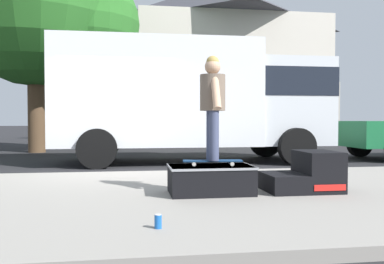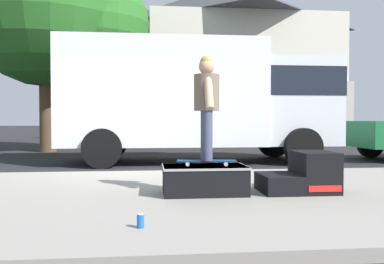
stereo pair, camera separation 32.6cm
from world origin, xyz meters
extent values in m
plane|color=black|center=(0.00, 0.00, 0.00)|extent=(140.00, 140.00, 0.00)
cube|color=gray|center=(0.00, -3.00, 0.06)|extent=(50.00, 5.00, 0.12)
cube|color=black|center=(1.33, -3.06, 0.31)|extent=(1.08, 0.69, 0.37)
cube|color=gray|center=(1.33, -3.06, 0.48)|extent=(1.10, 0.71, 0.03)
cube|color=black|center=(2.34, -3.06, 0.24)|extent=(0.49, 0.71, 0.24)
cube|color=black|center=(2.83, -3.06, 0.39)|extent=(0.49, 0.71, 0.54)
cube|color=red|center=(2.83, -3.42, 0.22)|extent=(0.43, 0.01, 0.08)
cube|color=navy|center=(1.36, -3.04, 0.55)|extent=(0.80, 0.28, 0.02)
cylinder|color=silver|center=(1.62, -2.98, 0.52)|extent=(0.05, 0.04, 0.05)
cylinder|color=silver|center=(1.60, -3.16, 0.52)|extent=(0.05, 0.04, 0.05)
cylinder|color=silver|center=(1.12, -2.93, 0.52)|extent=(0.05, 0.04, 0.05)
cylinder|color=silver|center=(1.10, -3.11, 0.52)|extent=(0.05, 0.04, 0.05)
cylinder|color=#3F4766|center=(1.36, -2.96, 0.89)|extent=(0.13, 0.13, 0.65)
cylinder|color=#3F4766|center=(1.36, -3.13, 0.89)|extent=(0.13, 0.13, 0.65)
cylinder|color=#726051|center=(1.36, -3.04, 1.45)|extent=(0.33, 0.33, 0.47)
cylinder|color=tan|center=(1.36, -2.84, 1.44)|extent=(0.10, 0.29, 0.45)
cylinder|color=tan|center=(1.36, -3.25, 1.44)|extent=(0.10, 0.29, 0.45)
sphere|color=tan|center=(1.36, -3.04, 1.79)|extent=(0.21, 0.21, 0.21)
sphere|color=tan|center=(1.36, -3.04, 1.85)|extent=(0.17, 0.17, 0.17)
cylinder|color=#1959B2|center=(0.52, -4.72, 0.18)|extent=(0.07, 0.07, 0.12)
cylinder|color=silver|center=(0.52, -4.72, 0.24)|extent=(0.06, 0.06, 0.00)
cube|color=silver|center=(0.95, 2.20, 1.75)|extent=(5.00, 2.35, 2.60)
cube|color=silver|center=(4.40, 2.20, 1.55)|extent=(1.90, 2.16, 2.20)
cube|color=black|center=(4.40, 2.20, 2.03)|extent=(1.92, 2.19, 0.70)
cylinder|color=black|center=(4.25, 3.38, 0.45)|extent=(0.90, 0.28, 0.90)
cylinder|color=black|center=(4.25, 1.03, 0.45)|extent=(0.90, 0.28, 0.90)
cylinder|color=black|center=(-0.44, 3.38, 0.45)|extent=(0.90, 0.28, 0.90)
cylinder|color=black|center=(-0.44, 1.03, 0.45)|extent=(0.90, 0.28, 0.90)
cylinder|color=black|center=(7.04, 3.00, 0.36)|extent=(0.72, 0.24, 0.72)
cylinder|color=brown|center=(-2.80, 6.12, 1.61)|extent=(0.56, 0.56, 3.22)
sphere|color=#286623|center=(-2.80, 6.12, 5.09)|extent=(5.74, 5.74, 5.74)
sphere|color=#286623|center=(-1.23, 6.12, 4.37)|extent=(3.73, 3.73, 3.73)
cube|color=beige|center=(5.17, 13.34, 3.00)|extent=(9.00, 7.50, 6.00)
cube|color=#B2ADA3|center=(5.17, 9.34, 1.40)|extent=(9.00, 0.50, 2.80)
pyramid|color=#38383F|center=(5.17, 13.34, 7.20)|extent=(9.54, 7.95, 2.40)
camera|label=1|loc=(0.27, -8.42, 1.09)|focal=38.86mm
camera|label=2|loc=(0.60, -8.46, 1.09)|focal=38.86mm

